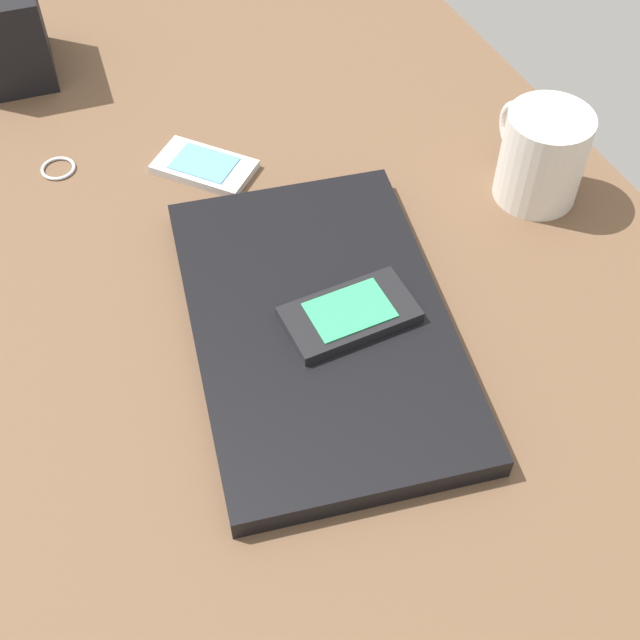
{
  "coord_description": "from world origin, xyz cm",
  "views": [
    {
      "loc": [
        -51.43,
        18.17,
        64.08
      ],
      "look_at": [
        -7.7,
        -1.88,
        5.0
      ],
      "focal_mm": 48.35,
      "sensor_mm": 36.0,
      "label": 1
    }
  ],
  "objects_px": {
    "coffee_mug": "(543,157)",
    "desk_organizer": "(5,29)",
    "laptop_closed": "(320,326)",
    "cell_phone_on_laptop": "(350,314)",
    "cell_phone_on_desk": "(206,166)",
    "key_ring": "(58,168)"
  },
  "relations": [
    {
      "from": "coffee_mug",
      "to": "desk_organizer",
      "type": "distance_m",
      "value": 0.62
    },
    {
      "from": "laptop_closed",
      "to": "cell_phone_on_laptop",
      "type": "distance_m",
      "value": 0.03
    },
    {
      "from": "laptop_closed",
      "to": "cell_phone_on_desk",
      "type": "relative_size",
      "value": 3.06
    },
    {
      "from": "coffee_mug",
      "to": "cell_phone_on_desk",
      "type": "bearing_deg",
      "value": 59.03
    },
    {
      "from": "laptop_closed",
      "to": "desk_organizer",
      "type": "height_order",
      "value": "desk_organizer"
    },
    {
      "from": "cell_phone_on_laptop",
      "to": "cell_phone_on_desk",
      "type": "distance_m",
      "value": 0.27
    },
    {
      "from": "laptop_closed",
      "to": "desk_organizer",
      "type": "xyz_separation_m",
      "value": [
        0.52,
        0.16,
        0.04
      ]
    },
    {
      "from": "desk_organizer",
      "to": "laptop_closed",
      "type": "bearing_deg",
      "value": -156.23
    },
    {
      "from": "cell_phone_on_laptop",
      "to": "coffee_mug",
      "type": "distance_m",
      "value": 0.27
    },
    {
      "from": "coffee_mug",
      "to": "key_ring",
      "type": "relative_size",
      "value": 3.28
    },
    {
      "from": "cell_phone_on_laptop",
      "to": "key_ring",
      "type": "distance_m",
      "value": 0.38
    },
    {
      "from": "laptop_closed",
      "to": "key_ring",
      "type": "distance_m",
      "value": 0.36
    },
    {
      "from": "coffee_mug",
      "to": "key_ring",
      "type": "distance_m",
      "value": 0.51
    },
    {
      "from": "key_ring",
      "to": "desk_organizer",
      "type": "xyz_separation_m",
      "value": [
        0.2,
        0.0,
        0.05
      ]
    },
    {
      "from": "laptop_closed",
      "to": "desk_organizer",
      "type": "distance_m",
      "value": 0.54
    },
    {
      "from": "laptop_closed",
      "to": "cell_phone_on_laptop",
      "type": "bearing_deg",
      "value": -103.21
    },
    {
      "from": "key_ring",
      "to": "cell_phone_on_desk",
      "type": "bearing_deg",
      "value": -114.42
    },
    {
      "from": "cell_phone_on_desk",
      "to": "coffee_mug",
      "type": "xyz_separation_m",
      "value": [
        -0.18,
        -0.3,
        0.04
      ]
    },
    {
      "from": "cell_phone_on_laptop",
      "to": "cell_phone_on_desk",
      "type": "bearing_deg",
      "value": 8.79
    },
    {
      "from": "coffee_mug",
      "to": "key_ring",
      "type": "height_order",
      "value": "coffee_mug"
    },
    {
      "from": "laptop_closed",
      "to": "cell_phone_on_laptop",
      "type": "height_order",
      "value": "cell_phone_on_laptop"
    },
    {
      "from": "cell_phone_on_desk",
      "to": "desk_organizer",
      "type": "relative_size",
      "value": 0.97
    }
  ]
}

